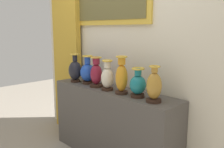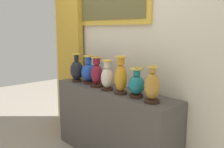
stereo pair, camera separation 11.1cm
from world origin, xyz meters
name	(u,v)px [view 1 (the left image)]	position (x,y,z in m)	size (l,w,h in m)	color
display_shelf	(112,124)	(0.00, 0.00, 0.42)	(1.68, 0.40, 0.84)	#4C4742
back_wall	(127,32)	(-0.01, 0.26, 1.48)	(3.26, 0.14, 2.92)	beige
curtain_gold	(66,45)	(-1.10, 0.14, 1.29)	(0.59, 0.08, 2.57)	gold
vase_onyx	(75,70)	(-0.61, -0.06, 1.00)	(0.17, 0.17, 0.36)	#382319
vase_sapphire	(88,72)	(-0.41, -0.02, 0.99)	(0.18, 0.18, 0.35)	#382319
vase_burgundy	(96,74)	(-0.22, -0.05, 1.00)	(0.16, 0.16, 0.35)	#382319
vase_ivory	(107,77)	(-0.01, -0.07, 0.99)	(0.14, 0.14, 0.34)	#382319
vase_amber	(122,77)	(0.21, -0.06, 1.02)	(0.13, 0.13, 0.40)	#382319
vase_teal	(138,84)	(0.41, -0.04, 0.97)	(0.16, 0.16, 0.30)	#382319
vase_ochre	(154,86)	(0.62, -0.06, 0.99)	(0.14, 0.14, 0.34)	#382319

